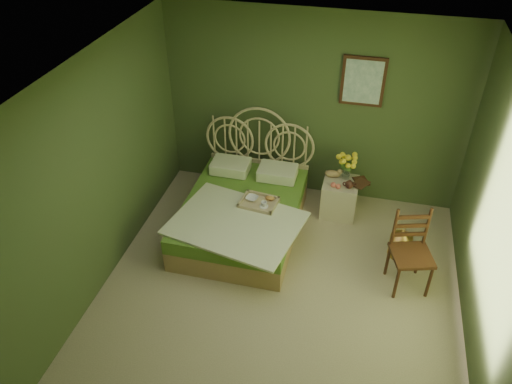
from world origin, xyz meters
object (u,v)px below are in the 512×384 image
(bed, at_px, (243,211))
(nightstand, at_px, (341,191))
(birdcage, at_px, (401,243))
(chair, at_px, (413,245))

(bed, distance_m, nightstand, 1.35)
(nightstand, bearing_deg, bed, -151.04)
(bed, distance_m, birdcage, 2.00)
(bed, relative_size, nightstand, 2.26)
(chair, bearing_deg, birdcage, 84.29)
(chair, xyz_separation_m, birdcage, (-0.08, 0.42, -0.34))
(chair, height_order, birdcage, chair)
(bed, height_order, nightstand, bed)
(bed, xyz_separation_m, nightstand, (1.18, 0.65, 0.05))
(bed, height_order, chair, bed)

